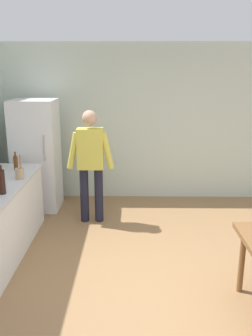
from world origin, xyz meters
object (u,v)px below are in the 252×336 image
bottle_wine_dark (2,182)px  utensil_jar (20,173)px  refrigerator (36,155)px  bottle_beer_brown (16,163)px  person (91,159)px

bottle_wine_dark → utensil_jar: bearing=87.1°
refrigerator → utensil_jar: refrigerator is taller
bottle_beer_brown → utensil_jar: bearing=-66.9°
utensil_jar → bottle_wine_dark: (-0.03, -0.57, 0.07)m
bottle_wine_dark → bottle_beer_brown: bearing=98.6°
utensil_jar → bottle_beer_brown: 0.46m
bottle_beer_brown → person: bearing=16.7°
refrigerator → bottle_beer_brown: (-0.06, -0.86, 0.11)m
refrigerator → person: refrigerator is taller
person → utensil_jar: (-0.84, -0.72, 0.00)m
person → bottle_wine_dark: person is taller
utensil_jar → bottle_beer_brown: utensil_jar is taller
refrigerator → bottle_wine_dark: refrigerator is taller
person → bottle_beer_brown: bearing=-163.3°
person → utensil_jar: person is taller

